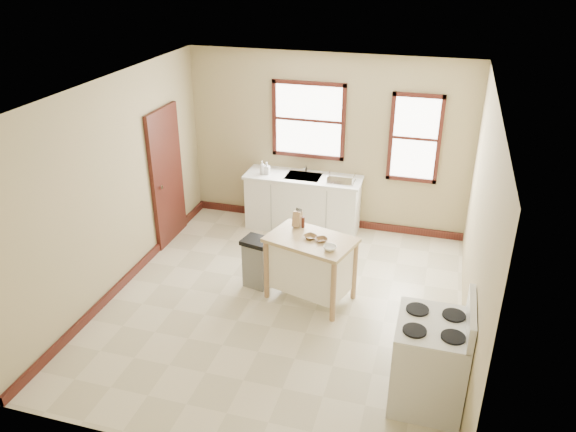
# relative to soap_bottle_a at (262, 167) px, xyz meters

# --- Properties ---
(floor) EXTENTS (5.00, 5.00, 0.00)m
(floor) POSITION_rel_soap_bottle_a_xyz_m (0.95, -2.11, -1.03)
(floor) COLOR beige
(floor) RESTS_ON ground
(ceiling) EXTENTS (5.00, 5.00, 0.00)m
(ceiling) POSITION_rel_soap_bottle_a_xyz_m (0.95, -2.11, 1.77)
(ceiling) COLOR white
(ceiling) RESTS_ON ground
(wall_back) EXTENTS (4.50, 0.04, 2.80)m
(wall_back) POSITION_rel_soap_bottle_a_xyz_m (0.95, 0.39, 0.37)
(wall_back) COLOR tan
(wall_back) RESTS_ON ground
(wall_left) EXTENTS (0.04, 5.00, 2.80)m
(wall_left) POSITION_rel_soap_bottle_a_xyz_m (-1.30, -2.11, 0.37)
(wall_left) COLOR tan
(wall_left) RESTS_ON ground
(wall_right) EXTENTS (0.04, 5.00, 2.80)m
(wall_right) POSITION_rel_soap_bottle_a_xyz_m (3.20, -2.11, 0.37)
(wall_right) COLOR tan
(wall_right) RESTS_ON ground
(window_main) EXTENTS (1.17, 0.06, 1.22)m
(window_main) POSITION_rel_soap_bottle_a_xyz_m (0.65, 0.37, 0.72)
(window_main) COLOR #3B1310
(window_main) RESTS_ON wall_back
(window_side) EXTENTS (0.77, 0.06, 1.37)m
(window_side) POSITION_rel_soap_bottle_a_xyz_m (2.30, 0.37, 0.57)
(window_side) COLOR #3B1310
(window_side) RESTS_ON wall_back
(door_left) EXTENTS (0.06, 0.90, 2.10)m
(door_left) POSITION_rel_soap_bottle_a_xyz_m (-1.26, -0.81, 0.02)
(door_left) COLOR #3B1310
(door_left) RESTS_ON ground
(baseboard_back) EXTENTS (4.50, 0.04, 0.12)m
(baseboard_back) POSITION_rel_soap_bottle_a_xyz_m (0.95, 0.36, -0.97)
(baseboard_back) COLOR #3B1310
(baseboard_back) RESTS_ON ground
(baseboard_left) EXTENTS (0.04, 5.00, 0.12)m
(baseboard_left) POSITION_rel_soap_bottle_a_xyz_m (-1.27, -2.11, -0.97)
(baseboard_left) COLOR #3B1310
(baseboard_left) RESTS_ON ground
(sink_counter) EXTENTS (1.86, 0.62, 0.92)m
(sink_counter) POSITION_rel_soap_bottle_a_xyz_m (0.65, 0.09, -0.57)
(sink_counter) COLOR silver
(sink_counter) RESTS_ON ground
(faucet) EXTENTS (0.03, 0.03, 0.22)m
(faucet) POSITION_rel_soap_bottle_a_xyz_m (0.65, 0.27, 0.00)
(faucet) COLOR silver
(faucet) RESTS_ON sink_counter
(soap_bottle_a) EXTENTS (0.10, 0.10, 0.22)m
(soap_bottle_a) POSITION_rel_soap_bottle_a_xyz_m (0.00, 0.00, 0.00)
(soap_bottle_a) COLOR #B2B2B2
(soap_bottle_a) RESTS_ON sink_counter
(soap_bottle_b) EXTENTS (0.09, 0.09, 0.20)m
(soap_bottle_b) POSITION_rel_soap_bottle_a_xyz_m (0.07, 0.03, -0.01)
(soap_bottle_b) COLOR #B2B2B2
(soap_bottle_b) RESTS_ON sink_counter
(dish_rack) EXTENTS (0.49, 0.43, 0.10)m
(dish_rack) POSITION_rel_soap_bottle_a_xyz_m (1.28, 0.02, -0.06)
(dish_rack) COLOR silver
(dish_rack) RESTS_ON sink_counter
(kitchen_island) EXTENTS (1.23, 0.96, 0.88)m
(kitchen_island) POSITION_rel_soap_bottle_a_xyz_m (1.26, -1.84, -0.59)
(kitchen_island) COLOR tan
(kitchen_island) RESTS_ON ground
(knife_block) EXTENTS (0.11, 0.11, 0.20)m
(knife_block) POSITION_rel_soap_bottle_a_xyz_m (1.00, -1.57, -0.04)
(knife_block) COLOR tan
(knife_block) RESTS_ON kitchen_island
(pepper_grinder) EXTENTS (0.04, 0.04, 0.15)m
(pepper_grinder) POSITION_rel_soap_bottle_a_xyz_m (1.08, -1.57, -0.07)
(pepper_grinder) COLOR #441C12
(pepper_grinder) RESTS_ON kitchen_island
(bowl_a) EXTENTS (0.22, 0.22, 0.04)m
(bowl_a) POSITION_rel_soap_bottle_a_xyz_m (1.25, -1.83, -0.13)
(bowl_a) COLOR brown
(bowl_a) RESTS_ON kitchen_island
(bowl_b) EXTENTS (0.20, 0.20, 0.04)m
(bowl_b) POSITION_rel_soap_bottle_a_xyz_m (1.40, -1.87, -0.13)
(bowl_b) COLOR brown
(bowl_b) RESTS_ON kitchen_island
(bowl_c) EXTENTS (0.23, 0.23, 0.05)m
(bowl_c) POSITION_rel_soap_bottle_a_xyz_m (1.55, -2.06, -0.12)
(bowl_c) COLOR white
(bowl_c) RESTS_ON kitchen_island
(trash_bin) EXTENTS (0.42, 0.37, 0.71)m
(trash_bin) POSITION_rel_soap_bottle_a_xyz_m (0.49, -1.74, -0.68)
(trash_bin) COLOR slate
(trash_bin) RESTS_ON ground
(gas_stove) EXTENTS (0.76, 0.77, 1.22)m
(gas_stove) POSITION_rel_soap_bottle_a_xyz_m (2.84, -3.31, -0.42)
(gas_stove) COLOR silver
(gas_stove) RESTS_ON ground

